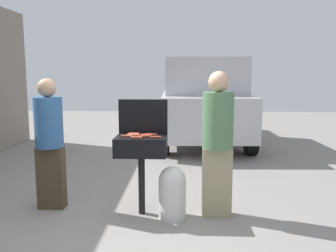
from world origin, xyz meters
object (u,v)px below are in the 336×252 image
hot_dog_3 (137,138)px  person_left (49,139)px  bbq_grill (141,149)px  hot_dog_8 (146,135)px  hot_dog_5 (134,135)px  propane_tank (172,191)px  parked_minivan (202,100)px  person_right (218,139)px  hot_dog_1 (146,135)px  hot_dog_6 (144,136)px  hot_dog_0 (127,136)px  hot_dog_4 (133,134)px  hot_dog_10 (151,134)px  hot_dog_7 (134,134)px  hot_dog_9 (132,135)px  hot_dog_2 (155,137)px

hot_dog_3 → person_left: 1.16m
bbq_grill → hot_dog_8: hot_dog_8 is taller
bbq_grill → hot_dog_5: 0.18m
propane_tank → parked_minivan: parked_minivan is taller
propane_tank → person_right: bearing=9.5°
hot_dog_1 → hot_dog_5: same height
hot_dog_6 → parked_minivan: bearing=79.1°
hot_dog_0 → hot_dog_4: bearing=62.8°
hot_dog_3 → hot_dog_10: same height
person_left → hot_dog_4: bearing=-10.7°
hot_dog_10 → parked_minivan: 4.66m
person_left → parked_minivan: bearing=58.7°
hot_dog_4 → hot_dog_7: size_ratio=1.00×
hot_dog_0 → hot_dog_6: bearing=-1.3°
hot_dog_5 → hot_dog_8: (0.15, 0.03, 0.00)m
hot_dog_7 → hot_dog_9: 0.13m
hot_dog_0 → hot_dog_1: bearing=13.9°
hot_dog_3 → hot_dog_6: same height
hot_dog_5 → parked_minivan: bearing=77.4°
hot_dog_10 → person_right: (0.78, -0.09, -0.03)m
bbq_grill → propane_tank: size_ratio=1.54×
hot_dog_0 → hot_dog_4: 0.13m
bbq_grill → hot_dog_7: size_ratio=7.29×
hot_dog_1 → hot_dog_2: (0.12, -0.10, 0.00)m
hot_dog_7 → propane_tank: bearing=-25.4°
hot_dog_9 → hot_dog_5: bearing=56.8°
hot_dog_4 → hot_dog_3: bearing=-71.8°
hot_dog_1 → parked_minivan: parked_minivan is taller
hot_dog_5 → person_right: size_ratio=0.08×
hot_dog_6 → person_left: 1.21m
hot_dog_10 → person_right: bearing=-6.8°
hot_dog_2 → person_right: 0.72m
hot_dog_8 → hot_dog_9: 0.18m
hot_dog_7 → propane_tank: hot_dog_7 is taller
bbq_grill → hot_dog_7: bearing=129.8°
hot_dog_1 → hot_dog_6: size_ratio=1.00×
bbq_grill → hot_dog_8: bearing=37.9°
hot_dog_3 → hot_dog_9: 0.15m
bbq_grill → hot_dog_0: 0.23m
hot_dog_7 → hot_dog_9: bearing=-95.4°
hot_dog_10 → hot_dog_1: bearing=-124.1°
hot_dog_9 → hot_dog_2: bearing=-17.6°
hot_dog_1 → person_left: (-1.21, 0.14, -0.08)m
hot_dog_0 → hot_dog_10: size_ratio=1.00×
hot_dog_5 → hot_dog_6: bearing=-31.2°
propane_tank → person_right: 0.80m
hot_dog_7 → hot_dog_10: 0.21m
hot_dog_3 → hot_dog_8: (0.09, 0.19, 0.00)m
hot_dog_0 → hot_dog_3: same height
hot_dog_2 → hot_dog_8: bearing=129.1°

